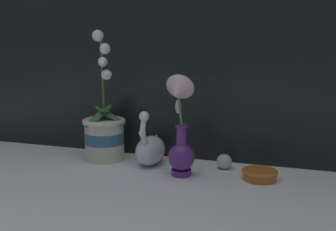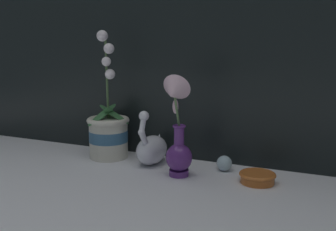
# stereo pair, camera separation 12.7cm
# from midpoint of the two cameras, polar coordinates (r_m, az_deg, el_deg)

# --- Properties ---
(ground_plane) EXTENTS (2.80, 2.80, 0.00)m
(ground_plane) POSITION_cam_midpoint_polar(r_m,az_deg,el_deg) (1.20, 1.53, -9.37)
(ground_plane) COLOR white
(orchid_potted_plant) EXTENTS (0.16, 0.19, 0.45)m
(orchid_potted_plant) POSITION_cam_midpoint_polar(r_m,az_deg,el_deg) (1.41, -6.11, -2.25)
(orchid_potted_plant) COLOR beige
(orchid_potted_plant) RESTS_ON ground_plane
(swan_figurine) EXTENTS (0.09, 0.17, 0.19)m
(swan_figurine) POSITION_cam_midpoint_polar(r_m,az_deg,el_deg) (1.34, 0.35, -4.77)
(swan_figurine) COLOR white
(swan_figurine) RESTS_ON ground_plane
(blue_vase) EXTENTS (0.09, 0.13, 0.32)m
(blue_vase) POSITION_cam_midpoint_polar(r_m,az_deg,el_deg) (1.19, 4.41, -2.90)
(blue_vase) COLOR #602D7F
(blue_vase) RESTS_ON ground_plane
(glass_sphere) EXTENTS (0.05, 0.05, 0.05)m
(glass_sphere) POSITION_cam_midpoint_polar(r_m,az_deg,el_deg) (1.30, 10.98, -6.86)
(glass_sphere) COLOR silver
(glass_sphere) RESTS_ON ground_plane
(amber_dish) EXTENTS (0.11, 0.11, 0.03)m
(amber_dish) POSITION_cam_midpoint_polar(r_m,az_deg,el_deg) (1.22, 15.83, -8.61)
(amber_dish) COLOR #C66628
(amber_dish) RESTS_ON ground_plane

